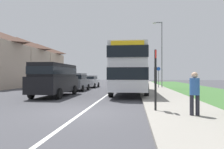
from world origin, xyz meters
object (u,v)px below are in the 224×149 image
object	(u,v)px
double_decker_bus	(129,68)
parked_van_black	(55,77)
cycle_route_sign	(158,76)
street_lamp_mid	(161,50)
pedestrian_at_stop	(195,91)
bus_stop_sign	(155,76)
parked_car_grey	(77,81)
parked_car_silver	(90,81)

from	to	relation	value
double_decker_bus	parked_van_black	world-z (taller)	double_decker_bus
cycle_route_sign	street_lamp_mid	xyz separation A→B (m)	(0.35, 0.43, 3.06)
pedestrian_at_stop	cycle_route_sign	distance (m)	16.63
parked_van_black	pedestrian_at_stop	size ratio (longest dim) A/B	3.21
bus_stop_sign	cycle_route_sign	bearing A→B (deg)	83.01
cycle_route_sign	pedestrian_at_stop	bearing A→B (deg)	-92.22
parked_car_grey	street_lamp_mid	bearing A→B (deg)	27.17
parked_van_black	bus_stop_sign	xyz separation A→B (m)	(6.64, -5.87, 0.14)
pedestrian_at_stop	cycle_route_sign	world-z (taller)	cycle_route_sign
parked_car_grey	cycle_route_sign	xyz separation A→B (m)	(8.59, 4.16, 0.48)
pedestrian_at_stop	bus_stop_sign	size ratio (longest dim) A/B	0.64
bus_stop_sign	parked_car_grey	bearing A→B (deg)	120.00
double_decker_bus	pedestrian_at_stop	distance (m)	9.91
parked_car_grey	parked_car_silver	world-z (taller)	parked_car_grey
parked_car_silver	bus_stop_sign	distance (m)	18.13
double_decker_bus	bus_stop_sign	world-z (taller)	double_decker_bus
double_decker_bus	parked_van_black	bearing A→B (deg)	-153.10
parked_car_grey	cycle_route_sign	distance (m)	9.56
parked_van_black	bus_stop_sign	bearing A→B (deg)	-41.49
parked_car_silver	street_lamp_mid	bearing A→B (deg)	-5.04
cycle_route_sign	street_lamp_mid	world-z (taller)	street_lamp_mid
parked_car_grey	parked_car_silver	xyz separation A→B (m)	(0.15, 5.36, -0.09)
parked_van_black	pedestrian_at_stop	xyz separation A→B (m)	(7.92, -6.78, -0.42)
parked_van_black	pedestrian_at_stop	distance (m)	10.43
parked_van_black	bus_stop_sign	distance (m)	8.86
street_lamp_mid	parked_van_black	bearing A→B (deg)	-130.96
double_decker_bus	cycle_route_sign	world-z (taller)	double_decker_bus
parked_car_grey	bus_stop_sign	world-z (taller)	bus_stop_sign
double_decker_bus	cycle_route_sign	distance (m)	7.83
pedestrian_at_stop	bus_stop_sign	distance (m)	1.67
parked_van_black	parked_car_grey	world-z (taller)	parked_van_black
bus_stop_sign	street_lamp_mid	bearing A→B (deg)	81.98
bus_stop_sign	double_decker_bus	bearing A→B (deg)	98.46
double_decker_bus	parked_car_silver	xyz separation A→B (m)	(-5.24, 8.32, -1.28)
parked_car_silver	cycle_route_sign	world-z (taller)	cycle_route_sign
bus_stop_sign	street_lamp_mid	size ratio (longest dim) A/B	0.33
parked_van_black	bus_stop_sign	world-z (taller)	bus_stop_sign
street_lamp_mid	cycle_route_sign	bearing A→B (deg)	-128.93
parked_van_black	bus_stop_sign	size ratio (longest dim) A/B	2.06
parked_car_silver	street_lamp_mid	distance (m)	9.54
double_decker_bus	parked_car_silver	bearing A→B (deg)	122.21
bus_stop_sign	cycle_route_sign	xyz separation A→B (m)	(1.93, 15.70, -0.11)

